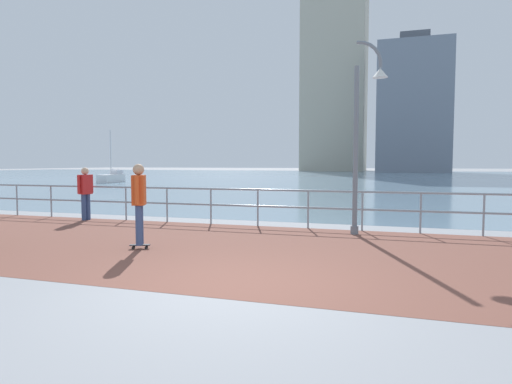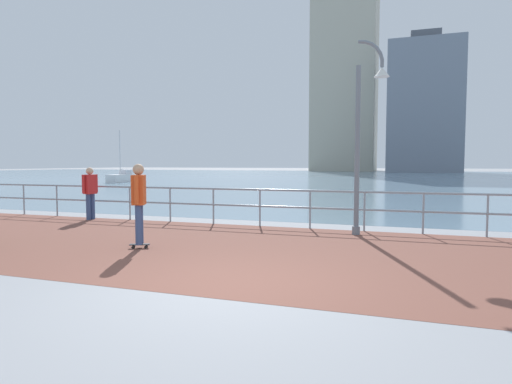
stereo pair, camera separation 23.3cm
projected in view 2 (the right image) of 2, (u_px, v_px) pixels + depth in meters
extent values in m
plane|color=gray|center=(377.00, 180.00, 43.85)|extent=(220.00, 220.00, 0.00)
cube|color=brown|center=(278.00, 251.00, 8.45)|extent=(28.00, 6.24, 0.01)
cube|color=#6B899E|center=(382.00, 177.00, 53.94)|extent=(180.00, 88.00, 0.00)
cylinder|color=#8C99A3|center=(24.00, 200.00, 14.50)|extent=(0.05, 0.05, 1.00)
cylinder|color=#8C99A3|center=(57.00, 201.00, 14.05)|extent=(0.05, 0.05, 1.00)
cylinder|color=#8C99A3|center=(92.00, 202.00, 13.60)|extent=(0.05, 0.05, 1.00)
cylinder|color=#8C99A3|center=(130.00, 203.00, 13.16)|extent=(0.05, 0.05, 1.00)
cylinder|color=#8C99A3|center=(170.00, 205.00, 12.71)|extent=(0.05, 0.05, 1.00)
cylinder|color=#8C99A3|center=(213.00, 206.00, 12.26)|extent=(0.05, 0.05, 1.00)
cylinder|color=#8C99A3|center=(260.00, 208.00, 11.82)|extent=(0.05, 0.05, 1.00)
cylinder|color=#8C99A3|center=(310.00, 210.00, 11.37)|extent=(0.05, 0.05, 1.00)
cylinder|color=#8C99A3|center=(364.00, 212.00, 10.92)|extent=(0.05, 0.05, 1.00)
cylinder|color=#8C99A3|center=(423.00, 214.00, 10.48)|extent=(0.05, 0.05, 1.00)
cylinder|color=#8C99A3|center=(487.00, 216.00, 10.03)|extent=(0.05, 0.05, 1.00)
cylinder|color=#8C99A3|center=(310.00, 191.00, 11.34)|extent=(25.20, 0.06, 0.06)
cylinder|color=#8C99A3|center=(310.00, 208.00, 11.37)|extent=(25.20, 0.06, 0.06)
cylinder|color=slate|center=(356.00, 230.00, 10.43)|extent=(0.19, 0.19, 0.20)
cylinder|color=slate|center=(357.00, 151.00, 10.30)|extent=(0.12, 0.12, 4.04)
cylinder|color=slate|center=(362.00, 42.00, 10.09)|extent=(0.19, 0.11, 0.11)
cylinder|color=slate|center=(369.00, 43.00, 10.03)|extent=(0.20, 0.11, 0.15)
cylinder|color=slate|center=(374.00, 46.00, 9.98)|extent=(0.20, 0.11, 0.18)
cylinder|color=slate|center=(379.00, 51.00, 9.94)|extent=(0.17, 0.11, 0.19)
cylinder|color=slate|center=(381.00, 57.00, 9.92)|extent=(0.14, 0.10, 0.19)
cylinder|color=slate|center=(382.00, 63.00, 9.92)|extent=(0.10, 0.10, 0.17)
cone|color=silver|center=(382.00, 72.00, 9.94)|extent=(0.36, 0.36, 0.22)
cylinder|color=black|center=(133.00, 247.00, 8.69)|extent=(0.07, 0.05, 0.06)
cylinder|color=black|center=(134.00, 247.00, 8.77)|extent=(0.07, 0.05, 0.06)
cylinder|color=black|center=(146.00, 247.00, 8.71)|extent=(0.07, 0.05, 0.06)
cylinder|color=black|center=(146.00, 246.00, 8.79)|extent=(0.07, 0.05, 0.06)
cube|color=black|center=(140.00, 244.00, 8.73)|extent=(0.41, 0.26, 0.02)
cylinder|color=#384C7A|center=(139.00, 225.00, 8.63)|extent=(0.17, 0.17, 0.80)
cylinder|color=#384C7A|center=(140.00, 224.00, 8.79)|extent=(0.17, 0.17, 0.80)
cube|color=#D84C1E|center=(139.00, 190.00, 8.66)|extent=(0.35, 0.41, 0.60)
cylinder|color=#D84C1E|center=(136.00, 190.00, 8.43)|extent=(0.12, 0.12, 0.57)
cylinder|color=#D84C1E|center=(141.00, 188.00, 8.89)|extent=(0.12, 0.12, 0.57)
sphere|color=tan|center=(138.00, 169.00, 8.63)|extent=(0.22, 0.22, 0.22)
cylinder|color=#384C7A|center=(93.00, 206.00, 13.28)|extent=(0.16, 0.16, 0.79)
cylinder|color=#384C7A|center=(88.00, 207.00, 13.14)|extent=(0.16, 0.16, 0.79)
cube|color=red|center=(90.00, 184.00, 13.16)|extent=(0.31, 0.39, 0.59)
cylinder|color=red|center=(96.00, 183.00, 13.36)|extent=(0.11, 0.11, 0.56)
cylinder|color=red|center=(83.00, 184.00, 12.97)|extent=(0.11, 0.11, 0.56)
sphere|color=#DBAD89|center=(90.00, 171.00, 13.14)|extent=(0.22, 0.22, 0.22)
cube|color=white|center=(120.00, 178.00, 39.02)|extent=(1.45, 3.46, 0.72)
cube|color=silver|center=(126.00, 172.00, 39.96)|extent=(0.87, 1.29, 0.40)
cylinder|color=silver|center=(120.00, 152.00, 38.86)|extent=(0.08, 0.08, 4.00)
cylinder|color=silver|center=(124.00, 169.00, 39.68)|extent=(0.25, 1.51, 0.06)
cube|color=slate|center=(424.00, 108.00, 82.12)|extent=(13.40, 10.18, 24.52)
cube|color=#4E5560|center=(426.00, 37.00, 81.24)|extent=(5.36, 4.07, 2.00)
cube|color=#B2AD99|center=(346.00, 67.00, 96.43)|extent=(13.42, 15.72, 46.76)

